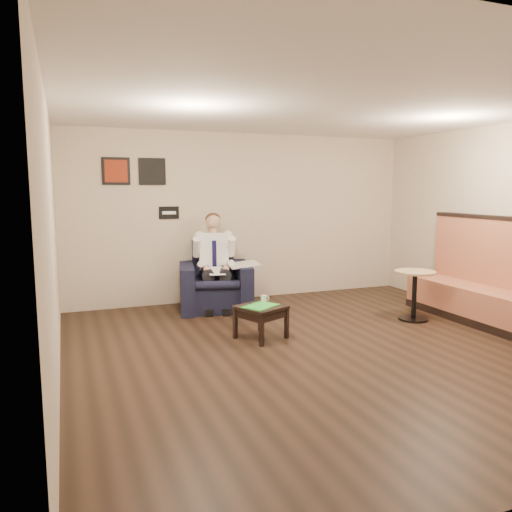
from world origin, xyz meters
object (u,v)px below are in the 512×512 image
object	(u,v)px
armchair	(215,276)
smartphone	(255,303)
seated_man	(216,265)
banquette	(496,273)
coffee_mug	(264,299)
green_folder	(260,306)
side_table	(261,322)
cafe_table	(414,295)

from	to	relation	value
armchair	smartphone	xyz separation A→B (m)	(0.07, -1.57, -0.10)
armchair	seated_man	distance (m)	0.24
armchair	banquette	distance (m)	4.06
coffee_mug	seated_man	bearing A→B (deg)	99.05
smartphone	green_folder	bearing A→B (deg)	-103.96
side_table	coffee_mug	world-z (taller)	coffee_mug
seated_man	banquette	bearing A→B (deg)	-21.79
side_table	banquette	xyz separation A→B (m)	(3.21, -0.63, 0.53)
seated_man	coffee_mug	size ratio (longest dim) A/B	16.08
seated_man	side_table	world-z (taller)	seated_man
smartphone	cafe_table	distance (m)	2.42
armchair	side_table	distance (m)	1.76
smartphone	cafe_table	size ratio (longest dim) A/B	0.18
seated_man	coffee_mug	distance (m)	1.46
coffee_mug	smartphone	size ratio (longest dim) A/B	0.68
seated_man	cafe_table	xyz separation A→B (m)	(2.51, -1.55, -0.36)
side_table	smartphone	bearing A→B (deg)	97.06
armchair	cafe_table	size ratio (longest dim) A/B	1.51
smartphone	banquette	xyz separation A→B (m)	(3.23, -0.79, 0.31)
armchair	smartphone	distance (m)	1.57
seated_man	side_table	xyz separation A→B (m)	(0.12, -1.59, -0.51)
smartphone	armchair	bearing A→B (deg)	78.17
armchair	side_table	world-z (taller)	armchair
coffee_mug	cafe_table	bearing A→B (deg)	-3.39
cafe_table	armchair	bearing A→B (deg)	145.79
armchair	side_table	bearing A→B (deg)	-75.06
green_folder	banquette	distance (m)	3.30
seated_man	green_folder	world-z (taller)	seated_man
coffee_mug	smartphone	xyz separation A→B (m)	(-0.13, -0.02, -0.04)
seated_man	smartphone	xyz separation A→B (m)	(0.10, -1.44, -0.29)
banquette	cafe_table	bearing A→B (deg)	140.65
green_folder	coffee_mug	xyz separation A→B (m)	(0.13, 0.20, 0.04)
green_folder	cafe_table	size ratio (longest dim) A/B	0.59
armchair	banquette	world-z (taller)	banquette
green_folder	smartphone	world-z (taller)	green_folder
armchair	coffee_mug	bearing A→B (deg)	-70.79
armchair	smartphone	size ratio (longest dim) A/B	8.23
coffee_mug	side_table	bearing A→B (deg)	-121.90
armchair	green_folder	xyz separation A→B (m)	(0.07, -1.75, -0.10)
seated_man	smartphone	bearing A→B (deg)	-74.10
cafe_table	green_folder	bearing A→B (deg)	-178.43
smartphone	cafe_table	world-z (taller)	cafe_table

